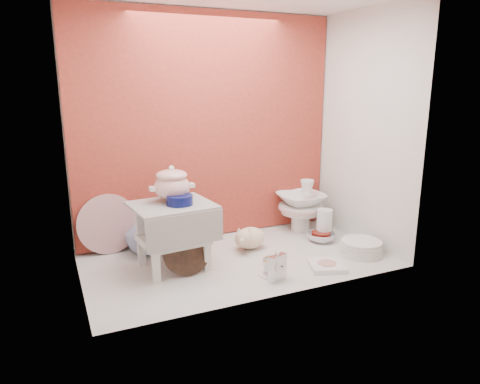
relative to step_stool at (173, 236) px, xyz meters
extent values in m
plane|color=silver|center=(0.38, -0.06, -0.19)|extent=(1.80, 1.80, 0.00)
cube|color=#B2382C|center=(0.38, 0.44, 0.56)|extent=(1.80, 0.06, 1.50)
cube|color=silver|center=(-0.52, -0.06, 0.56)|extent=(0.06, 1.00, 1.50)
cube|color=silver|center=(1.28, -0.06, 0.56)|extent=(0.06, 1.00, 1.50)
cylinder|color=#0A0F4B|center=(0.04, -0.03, 0.22)|extent=(0.18, 0.18, 0.05)
imported|color=silver|center=(-0.09, 0.30, -0.05)|extent=(0.29, 0.29, 0.28)
cube|color=silver|center=(0.46, -0.40, -0.11)|extent=(0.12, 0.08, 0.17)
ellipsoid|color=beige|center=(0.53, 0.08, -0.11)|extent=(0.31, 0.26, 0.16)
cylinder|color=white|center=(0.47, -0.32, -0.19)|extent=(0.20, 0.20, 0.01)
imported|color=white|center=(0.47, -0.32, -0.14)|extent=(0.13, 0.13, 0.09)
cube|color=white|center=(0.81, -0.37, -0.18)|extent=(0.25, 0.25, 0.03)
cylinder|color=white|center=(1.13, -0.28, -0.15)|extent=(0.28, 0.28, 0.09)
imported|color=silver|center=(1.03, 0.02, -0.16)|extent=(0.25, 0.25, 0.06)
cylinder|color=silver|center=(1.07, 0.04, -0.09)|extent=(0.13, 0.13, 0.21)
camera|label=1|loc=(-0.63, -2.33, 0.86)|focal=33.00mm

